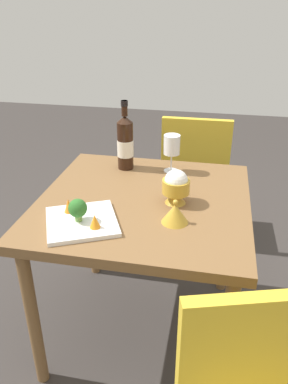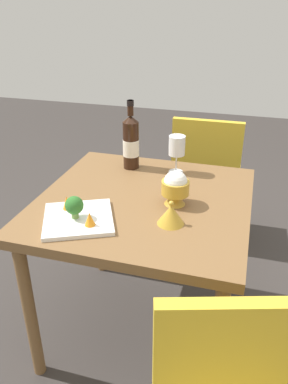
{
  "view_description": "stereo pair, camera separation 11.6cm",
  "coord_description": "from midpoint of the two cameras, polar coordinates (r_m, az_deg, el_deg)",
  "views": [
    {
      "loc": [
        -0.27,
        1.36,
        1.46
      ],
      "look_at": [
        0.0,
        0.0,
        0.75
      ],
      "focal_mm": 35.79,
      "sensor_mm": 36.0,
      "label": 1
    },
    {
      "loc": [
        -0.38,
        1.33,
        1.46
      ],
      "look_at": [
        0.0,
        0.0,
        0.75
      ],
      "focal_mm": 35.79,
      "sensor_mm": 36.0,
      "label": 2
    }
  ],
  "objects": [
    {
      "name": "rice_bowl",
      "position": [
        1.51,
        2.6,
        0.85
      ],
      "size": [
        0.11,
        0.11,
        0.14
      ],
      "color": "gold",
      "rests_on": "dining_table"
    },
    {
      "name": "chair_near_window",
      "position": [
        2.37,
        6.25,
        3.83
      ],
      "size": [
        0.4,
        0.4,
        0.85
      ],
      "rotation": [
        0.0,
        0.0,
        3.15
      ],
      "color": "gold",
      "rests_on": "ground_plane"
    },
    {
      "name": "wine_bottle",
      "position": [
        1.81,
        -4.65,
        7.32
      ],
      "size": [
        0.08,
        0.08,
        0.33
      ],
      "color": "black",
      "rests_on": "dining_table"
    },
    {
      "name": "dining_table",
      "position": [
        1.61,
        -2.05,
        -3.77
      ],
      "size": [
        0.86,
        0.86,
        0.72
      ],
      "color": "brown",
      "rests_on": "ground_plane"
    },
    {
      "name": "rice_bowl_lid",
      "position": [
        1.39,
        2.28,
        -3.22
      ],
      "size": [
        0.1,
        0.1,
        0.09
      ],
      "color": "gold",
      "rests_on": "dining_table"
    },
    {
      "name": "carrot_garnish_right",
      "position": [
        1.47,
        -13.4,
        -2.03
      ],
      "size": [
        0.04,
        0.04,
        0.05
      ],
      "color": "orange",
      "rests_on": "serving_plate"
    },
    {
      "name": "carrot_garnish_left",
      "position": [
        1.36,
        -9.78,
        -4.36
      ],
      "size": [
        0.04,
        0.04,
        0.05
      ],
      "color": "orange",
      "rests_on": "serving_plate"
    },
    {
      "name": "broccoli_floret",
      "position": [
        1.4,
        -12.19,
        -2.48
      ],
      "size": [
        0.07,
        0.07,
        0.09
      ],
      "color": "#729E4C",
      "rests_on": "serving_plate"
    },
    {
      "name": "wine_glass",
      "position": [
        1.77,
        2.29,
        6.9
      ],
      "size": [
        0.08,
        0.08,
        0.18
      ],
      "color": "white",
      "rests_on": "dining_table"
    },
    {
      "name": "ground_plane",
      "position": [
        2.02,
        -1.74,
        -19.4
      ],
      "size": [
        8.0,
        8.0,
        0.0
      ],
      "primitive_type": "plane",
      "color": "#383330"
    },
    {
      "name": "serving_plate",
      "position": [
        1.43,
        -11.58,
        -4.38
      ],
      "size": [
        0.33,
        0.33,
        0.02
      ],
      "rotation": [
        0.0,
        0.0,
        0.44
      ],
      "color": "white",
      "rests_on": "dining_table"
    }
  ]
}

